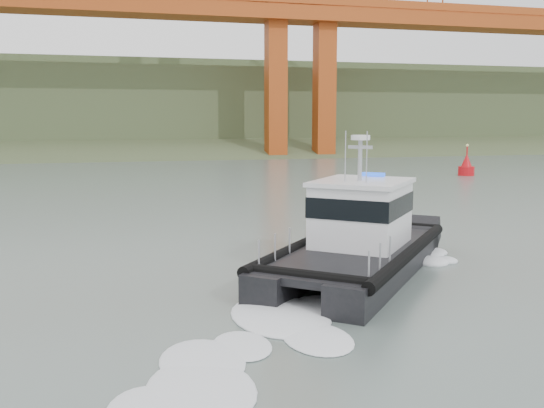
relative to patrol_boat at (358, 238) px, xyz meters
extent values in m
plane|color=#51605A|center=(-2.28, -4.20, -1.41)|extent=(400.00, 400.00, 0.00)
cube|color=#3C512E|center=(-2.28, 87.80, -1.41)|extent=(500.00, 44.72, 16.25)
cube|color=#3C512E|center=(-2.28, 115.80, 4.59)|extent=(500.00, 70.00, 18.00)
cube|color=#3C512E|center=(-2.28, 140.80, 9.59)|extent=(500.00, 60.00, 16.00)
cube|color=#9F3E13|center=(-2.28, 70.80, 20.59)|extent=(260.00, 6.00, 2.20)
cube|color=black|center=(-1.20, 0.79, -0.97)|extent=(8.58, 9.75, 1.27)
cube|color=black|center=(0.98, -1.06, -0.97)|extent=(8.58, 9.75, 1.27)
cube|color=black|center=(-0.45, -0.53, -0.46)|extent=(9.73, 10.39, 0.26)
cube|color=white|center=(0.23, 0.27, 0.88)|extent=(4.88, 4.96, 2.43)
cube|color=black|center=(0.23, 0.27, 1.32)|extent=(4.97, 5.04, 0.79)
cube|color=white|center=(0.23, 0.27, 2.18)|extent=(5.18, 5.25, 0.17)
cylinder|color=#9A9CA3|center=(0.03, 0.03, 3.05)|extent=(0.17, 0.17, 1.90)
cylinder|color=white|center=(0.03, 0.03, 3.95)|extent=(0.74, 0.74, 0.19)
cylinder|color=red|center=(27.76, 36.09, -1.03)|extent=(1.72, 1.72, 1.15)
cone|color=red|center=(27.76, 36.09, 0.12)|extent=(1.34, 1.34, 1.72)
cylinder|color=red|center=(27.76, 36.09, 1.27)|extent=(0.15, 0.15, 0.96)
sphere|color=#E5D87F|center=(27.76, 36.09, 1.84)|extent=(0.29, 0.29, 0.29)
camera|label=1|loc=(-9.27, -21.85, 4.66)|focal=40.00mm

